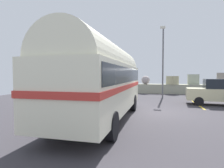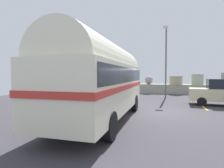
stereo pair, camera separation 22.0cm
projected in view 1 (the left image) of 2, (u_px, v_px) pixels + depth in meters
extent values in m
cube|color=#39363C|center=(156.00, 112.00, 10.69)|extent=(32.00, 26.00, 0.02)
cube|color=#A3A48D|center=(156.00, 89.00, 22.13)|extent=(31.36, 1.80, 1.10)
sphere|color=#B1A889|center=(57.00, 79.00, 25.14)|extent=(1.05, 1.05, 1.05)
sphere|color=#99978C|center=(81.00, 79.00, 24.76)|extent=(1.23, 1.23, 1.23)
sphere|color=#959294|center=(95.00, 81.00, 23.61)|extent=(0.75, 0.75, 0.75)
sphere|color=#ABAF9A|center=(120.00, 79.00, 22.91)|extent=(1.08, 1.08, 1.08)
sphere|color=#AD9F9D|center=(146.00, 80.00, 21.93)|extent=(0.99, 0.99, 0.99)
cube|color=tan|center=(172.00, 80.00, 21.20)|extent=(1.40, 1.40, 0.97)
cube|color=#AAB39A|center=(193.00, 79.00, 21.61)|extent=(1.33, 1.29, 1.17)
cube|color=yellow|center=(197.00, 104.00, 13.41)|extent=(0.12, 4.40, 0.01)
cylinder|color=black|center=(98.00, 102.00, 11.51)|extent=(0.29, 0.96, 0.96)
cylinder|color=black|center=(133.00, 103.00, 10.98)|extent=(0.29, 0.96, 0.96)
cylinder|color=black|center=(51.00, 122.00, 6.47)|extent=(0.29, 0.96, 0.96)
cylinder|color=black|center=(112.00, 126.00, 5.93)|extent=(0.29, 0.96, 0.96)
cube|color=#EAE5C5|center=(103.00, 87.00, 8.67)|extent=(2.51, 8.43, 2.10)
cylinder|color=#EAE5C5|center=(103.00, 65.00, 8.62)|extent=(2.30, 8.09, 2.20)
cube|color=red|center=(103.00, 86.00, 8.67)|extent=(2.56, 8.51, 0.20)
cube|color=black|center=(103.00, 75.00, 8.65)|extent=(2.54, 8.09, 0.64)
cube|color=silver|center=(121.00, 96.00, 12.85)|extent=(2.28, 0.19, 0.28)
cylinder|color=black|center=(199.00, 101.00, 12.84)|extent=(0.64, 0.26, 0.62)
cylinder|color=black|center=(196.00, 99.00, 14.29)|extent=(0.64, 0.26, 0.62)
cube|color=beige|center=(217.00, 94.00, 13.14)|extent=(4.24, 2.08, 0.84)
cube|color=black|center=(221.00, 84.00, 13.02)|extent=(2.34, 1.76, 0.68)
cylinder|color=#5B5B60|center=(163.00, 64.00, 17.36)|extent=(0.14, 0.14, 6.49)
cube|color=beige|center=(163.00, 27.00, 16.28)|extent=(0.44, 0.24, 0.18)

